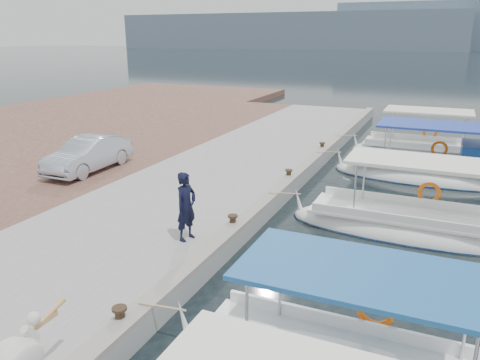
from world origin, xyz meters
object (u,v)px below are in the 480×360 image
object	(u,v)px
fishing_caique_d	(431,174)
pelican	(18,358)
parked_car	(88,154)
fishing_caique_e	(420,153)
fisherman	(186,206)
fishing_caique_c	(413,229)

from	to	relation	value
fishing_caique_d	pelican	size ratio (longest dim) A/B	5.26
parked_car	pelican	bearing A→B (deg)	-54.93
fishing_caique_d	fishing_caique_e	distance (m)	3.87
fisherman	fishing_caique_e	bearing A→B (deg)	-8.27
fisherman	pelican	bearing A→B (deg)	-163.93
fishing_caique_c	fishing_caique_e	distance (m)	9.91
fishing_caique_c	fishing_caique_e	size ratio (longest dim) A/B	1.12
fishing_caique_c	parked_car	xyz separation A→B (m)	(-12.07, 0.13, 1.03)
fishing_caique_e	fisherman	world-z (taller)	fisherman
fisherman	parked_car	bearing A→B (deg)	70.02
fishing_caique_d	fishing_caique_e	xyz separation A→B (m)	(-0.63, 3.81, -0.06)
fishing_caique_d	parked_car	size ratio (longest dim) A/B	1.90
fishing_caique_c	parked_car	distance (m)	12.12
fishing_caique_c	fisherman	distance (m)	6.76
fishing_caique_e	pelican	distance (m)	20.12
pelican	parked_car	xyz separation A→B (m)	(-7.23, 9.83, 0.07)
fishing_caique_c	fishing_caique_e	xyz separation A→B (m)	(-0.40, 9.90, -0.00)
pelican	parked_car	bearing A→B (deg)	126.33
parked_car	fishing_caique_d	bearing A→B (deg)	24.58
pelican	fisherman	world-z (taller)	fisherman
fishing_caique_d	fishing_caique_e	bearing A→B (deg)	99.37
fishing_caique_d	parked_car	bearing A→B (deg)	-154.17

